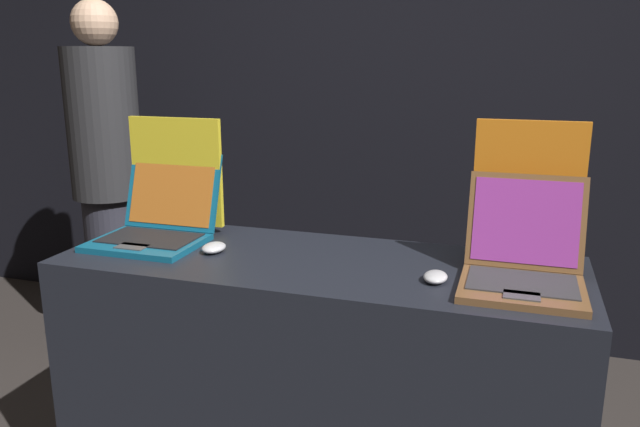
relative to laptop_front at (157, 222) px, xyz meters
The scene contains 9 objects.
wall_back 1.71m from the laptop_front, 69.33° to the left, with size 8.00×0.05×2.80m.
display_counter 0.79m from the laptop_front, ahead, with size 1.62×0.58×0.93m.
laptop_front is the anchor object (origin of this frame).
mouse_front 0.26m from the laptop_front, 14.90° to the right, with size 0.07×0.10×0.03m.
promo_stand_front 0.19m from the laptop_front, 90.00° to the left, with size 0.35×0.07×0.41m.
laptop_back 1.20m from the laptop_front, ahead, with size 0.33×0.36×0.29m.
mouse_back 0.97m from the laptop_front, ahead, with size 0.07×0.09×0.03m.
promo_stand_back 1.21m from the laptop_front, ahead, with size 0.32×0.07×0.43m.
person_bystander 1.09m from the laptop_front, 134.68° to the left, with size 0.34×0.34×1.80m.
Camera 1 is at (0.57, -1.46, 1.54)m, focal length 35.00 mm.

